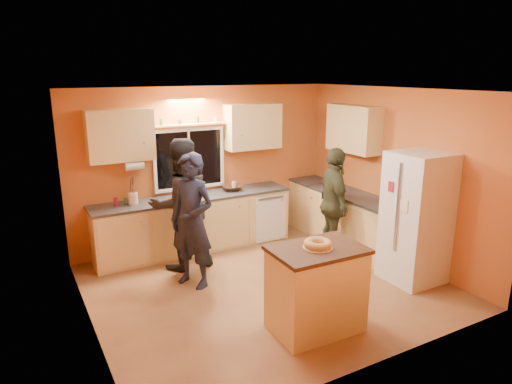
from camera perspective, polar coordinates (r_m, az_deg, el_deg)
ground at (r=6.34m, az=1.29°, el=-11.62°), size 4.50×4.50×0.00m
room_shell at (r=6.21m, az=0.42°, el=3.64°), size 4.54×4.04×2.61m
back_counter at (r=7.58m, az=-5.10°, el=-3.44°), size 4.23×0.62×0.90m
right_counter at (r=7.62m, az=12.18°, el=-3.64°), size 0.62×1.84×0.90m
refrigerator at (r=6.57m, az=19.42°, el=-3.07°), size 0.72×0.70×1.80m
island at (r=5.21m, az=7.53°, el=-11.87°), size 1.03×0.72×0.98m
bundt_pastry at (r=5.00m, az=7.74°, el=-6.45°), size 0.31×0.31×0.09m
person_left at (r=6.10m, az=-7.99°, el=-3.61°), size 0.71×0.79×1.82m
person_center at (r=6.67m, az=-9.36°, el=-1.57°), size 0.96×0.75×1.93m
person_right at (r=7.08m, az=9.70°, el=-1.43°), size 0.75×1.10×1.73m
mixing_bowl at (r=7.61m, az=-3.06°, el=0.51°), size 0.37×0.37×0.08m
utensil_crock at (r=7.05m, az=-15.10°, el=-0.79°), size 0.14×0.14×0.17m
potted_plant at (r=6.84m, az=16.37°, el=-0.86°), size 0.30×0.27×0.28m
red_box at (r=8.01m, az=8.91°, el=1.06°), size 0.18×0.15×0.07m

